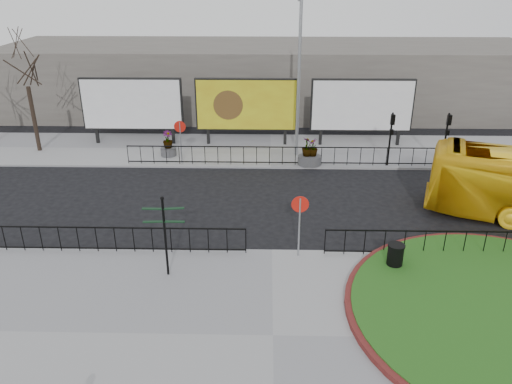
{
  "coord_description": "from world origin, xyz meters",
  "views": [
    {
      "loc": [
        -0.23,
        -16.84,
        10.03
      ],
      "look_at": [
        -0.67,
        2.43,
        1.49
      ],
      "focal_mm": 35.0,
      "sensor_mm": 36.0,
      "label": 1
    }
  ],
  "objects_px": {
    "lamp_post": "(299,74)",
    "planter_c": "(312,155)",
    "fingerpost_sign": "(165,229)",
    "planter_b": "(307,154)",
    "billboard_mid": "(246,105)",
    "litter_bin": "(395,257)",
    "planter_a": "(168,146)"
  },
  "relations": [
    {
      "from": "planter_a",
      "to": "planter_b",
      "type": "bearing_deg",
      "value": -9.4
    },
    {
      "from": "planter_a",
      "to": "planter_b",
      "type": "distance_m",
      "value": 8.11
    },
    {
      "from": "lamp_post",
      "to": "billboard_mid",
      "type": "bearing_deg",
      "value": 146.75
    },
    {
      "from": "litter_bin",
      "to": "planter_a",
      "type": "xyz_separation_m",
      "value": [
        -10.42,
        12.02,
        0.06
      ]
    },
    {
      "from": "planter_c",
      "to": "planter_b",
      "type": "bearing_deg",
      "value": -180.0
    },
    {
      "from": "lamp_post",
      "to": "planter_a",
      "type": "xyz_separation_m",
      "value": [
        -7.51,
        -0.27,
        -4.13
      ]
    },
    {
      "from": "fingerpost_sign",
      "to": "planter_b",
      "type": "height_order",
      "value": "fingerpost_sign"
    },
    {
      "from": "lamp_post",
      "to": "litter_bin",
      "type": "height_order",
      "value": "lamp_post"
    },
    {
      "from": "lamp_post",
      "to": "fingerpost_sign",
      "type": "distance_m",
      "value": 14.11
    },
    {
      "from": "lamp_post",
      "to": "planter_c",
      "type": "relative_size",
      "value": 6.1
    },
    {
      "from": "lamp_post",
      "to": "fingerpost_sign",
      "type": "xyz_separation_m",
      "value": [
        -5.23,
        -12.8,
        -2.86
      ]
    },
    {
      "from": "billboard_mid",
      "to": "lamp_post",
      "type": "bearing_deg",
      "value": -33.25
    },
    {
      "from": "billboard_mid",
      "to": "lamp_post",
      "type": "relative_size",
      "value": 0.67
    },
    {
      "from": "lamp_post",
      "to": "fingerpost_sign",
      "type": "relative_size",
      "value": 3.03
    },
    {
      "from": "lamp_post",
      "to": "planter_c",
      "type": "bearing_deg",
      "value": -63.37
    },
    {
      "from": "litter_bin",
      "to": "billboard_mid",
      "type": "bearing_deg",
      "value": 112.52
    },
    {
      "from": "litter_bin",
      "to": "planter_b",
      "type": "distance_m",
      "value": 10.96
    },
    {
      "from": "fingerpost_sign",
      "to": "planter_c",
      "type": "relative_size",
      "value": 2.02
    },
    {
      "from": "planter_a",
      "to": "planter_c",
      "type": "relative_size",
      "value": 0.98
    },
    {
      "from": "planter_c",
      "to": "litter_bin",
      "type": "bearing_deg",
      "value": -78.85
    },
    {
      "from": "planter_b",
      "to": "planter_c",
      "type": "xyz_separation_m",
      "value": [
        0.31,
        0.0,
        -0.06
      ]
    },
    {
      "from": "planter_b",
      "to": "lamp_post",
      "type": "bearing_deg",
      "value": 107.12
    },
    {
      "from": "fingerpost_sign",
      "to": "planter_b",
      "type": "distance_m",
      "value": 12.63
    },
    {
      "from": "billboard_mid",
      "to": "planter_b",
      "type": "relative_size",
      "value": 3.91
    },
    {
      "from": "lamp_post",
      "to": "planter_c",
      "type": "distance_m",
      "value": 4.54
    },
    {
      "from": "planter_c",
      "to": "fingerpost_sign",
      "type": "bearing_deg",
      "value": -118.3
    },
    {
      "from": "planter_a",
      "to": "planter_c",
      "type": "bearing_deg",
      "value": -9.06
    },
    {
      "from": "lamp_post",
      "to": "litter_bin",
      "type": "bearing_deg",
      "value": -76.69
    },
    {
      "from": "planter_b",
      "to": "planter_c",
      "type": "bearing_deg",
      "value": 0.0
    },
    {
      "from": "planter_a",
      "to": "planter_c",
      "type": "xyz_separation_m",
      "value": [
        8.31,
        -1.33,
        -0.04
      ]
    },
    {
      "from": "litter_bin",
      "to": "fingerpost_sign",
      "type": "bearing_deg",
      "value": -176.48
    },
    {
      "from": "billboard_mid",
      "to": "planter_c",
      "type": "height_order",
      "value": "billboard_mid"
    }
  ]
}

